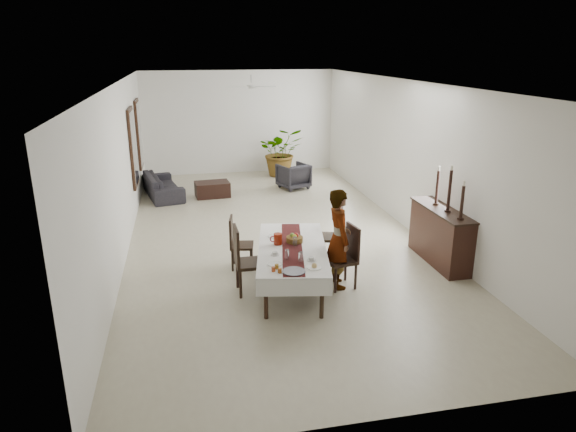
% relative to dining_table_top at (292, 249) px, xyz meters
% --- Properties ---
extents(floor, '(6.00, 12.00, 0.00)m').
position_rel_dining_table_top_xyz_m(floor, '(0.14, 2.61, -0.68)').
color(floor, '#C0B898').
rests_on(floor, ground).
extents(ceiling, '(6.00, 12.00, 0.02)m').
position_rel_dining_table_top_xyz_m(ceiling, '(0.14, 2.61, 2.52)').
color(ceiling, white).
rests_on(ceiling, wall_back).
extents(wall_back, '(6.00, 0.02, 3.20)m').
position_rel_dining_table_top_xyz_m(wall_back, '(0.14, 8.61, 0.92)').
color(wall_back, white).
rests_on(wall_back, floor).
extents(wall_front, '(6.00, 0.02, 3.20)m').
position_rel_dining_table_top_xyz_m(wall_front, '(0.14, -3.39, 0.92)').
color(wall_front, white).
rests_on(wall_front, floor).
extents(wall_left, '(0.02, 12.00, 3.20)m').
position_rel_dining_table_top_xyz_m(wall_left, '(-2.86, 2.61, 0.92)').
color(wall_left, white).
rests_on(wall_left, floor).
extents(wall_right, '(0.02, 12.00, 3.20)m').
position_rel_dining_table_top_xyz_m(wall_right, '(3.14, 2.61, 0.92)').
color(wall_right, white).
rests_on(wall_right, floor).
extents(dining_table_top, '(1.34, 2.38, 0.05)m').
position_rel_dining_table_top_xyz_m(dining_table_top, '(0.00, 0.00, 0.00)').
color(dining_table_top, black).
rests_on(dining_table_top, table_leg_fl).
extents(table_leg_fl, '(0.08, 0.08, 0.66)m').
position_rel_dining_table_top_xyz_m(table_leg_fl, '(-0.60, -0.97, -0.35)').
color(table_leg_fl, black).
rests_on(table_leg_fl, floor).
extents(table_leg_fr, '(0.08, 0.08, 0.66)m').
position_rel_dining_table_top_xyz_m(table_leg_fr, '(0.21, -1.13, -0.35)').
color(table_leg_fr, black).
rests_on(table_leg_fr, floor).
extents(table_leg_bl, '(0.08, 0.08, 0.66)m').
position_rel_dining_table_top_xyz_m(table_leg_bl, '(-0.21, 1.13, -0.35)').
color(table_leg_bl, black).
rests_on(table_leg_bl, floor).
extents(table_leg_br, '(0.08, 0.08, 0.66)m').
position_rel_dining_table_top_xyz_m(table_leg_br, '(0.60, 0.97, -0.35)').
color(table_leg_br, black).
rests_on(table_leg_br, floor).
extents(tablecloth_top, '(1.53, 2.58, 0.01)m').
position_rel_dining_table_top_xyz_m(tablecloth_top, '(0.00, 0.00, 0.03)').
color(tablecloth_top, white).
rests_on(tablecloth_top, dining_table_top).
extents(tablecloth_drape_left, '(0.46, 2.38, 0.28)m').
position_rel_dining_table_top_xyz_m(tablecloth_drape_left, '(-0.54, 0.10, -0.11)').
color(tablecloth_drape_left, white).
rests_on(tablecloth_drape_left, dining_table_top).
extents(tablecloth_drape_right, '(0.46, 2.38, 0.28)m').
position_rel_dining_table_top_xyz_m(tablecloth_drape_right, '(0.54, -0.10, -0.11)').
color(tablecloth_drape_right, white).
rests_on(tablecloth_drape_right, dining_table_top).
extents(tablecloth_drape_near, '(1.09, 0.21, 0.28)m').
position_rel_dining_table_top_xyz_m(tablecloth_drape_near, '(-0.22, -1.18, -0.11)').
color(tablecloth_drape_near, silver).
rests_on(tablecloth_drape_near, dining_table_top).
extents(tablecloth_drape_far, '(1.09, 0.21, 0.28)m').
position_rel_dining_table_top_xyz_m(tablecloth_drape_far, '(0.22, 1.18, -0.11)').
color(tablecloth_drape_far, white).
rests_on(tablecloth_drape_far, dining_table_top).
extents(table_runner, '(0.76, 2.36, 0.00)m').
position_rel_dining_table_top_xyz_m(table_runner, '(0.00, 0.00, 0.04)').
color(table_runner, '#541818').
rests_on(table_runner, tablecloth_top).
extents(red_pitcher, '(0.16, 0.16, 0.19)m').
position_rel_dining_table_top_xyz_m(red_pitcher, '(-0.20, 0.18, 0.13)').
color(red_pitcher, maroon).
rests_on(red_pitcher, tablecloth_top).
extents(pitcher_handle, '(0.11, 0.04, 0.11)m').
position_rel_dining_table_top_xyz_m(pitcher_handle, '(-0.28, 0.20, 0.13)').
color(pitcher_handle, maroon).
rests_on(pitcher_handle, red_pitcher).
extents(wine_glass_near, '(0.07, 0.07, 0.16)m').
position_rel_dining_table_top_xyz_m(wine_glass_near, '(-0.00, -0.62, 0.11)').
color(wine_glass_near, white).
rests_on(wine_glass_near, tablecloth_top).
extents(wine_glass_mid, '(0.07, 0.07, 0.16)m').
position_rel_dining_table_top_xyz_m(wine_glass_mid, '(-0.19, -0.49, 0.11)').
color(wine_glass_mid, white).
rests_on(wine_glass_mid, tablecloth_top).
extents(wine_glass_far, '(0.07, 0.07, 0.16)m').
position_rel_dining_table_top_xyz_m(wine_glass_far, '(0.05, 0.04, 0.11)').
color(wine_glass_far, silver).
rests_on(wine_glass_far, tablecloth_top).
extents(teacup_right, '(0.08, 0.08, 0.06)m').
position_rel_dining_table_top_xyz_m(teacup_right, '(0.17, -0.60, 0.06)').
color(teacup_right, silver).
rests_on(teacup_right, saucer_right).
extents(saucer_right, '(0.14, 0.14, 0.01)m').
position_rel_dining_table_top_xyz_m(saucer_right, '(0.17, -0.60, 0.04)').
color(saucer_right, silver).
rests_on(saucer_right, tablecloth_top).
extents(teacup_left, '(0.08, 0.08, 0.06)m').
position_rel_dining_table_top_xyz_m(teacup_left, '(-0.34, -0.27, 0.06)').
color(teacup_left, silver).
rests_on(teacup_left, saucer_left).
extents(saucer_left, '(0.14, 0.14, 0.01)m').
position_rel_dining_table_top_xyz_m(saucer_left, '(-0.34, -0.27, 0.04)').
color(saucer_left, silver).
rests_on(saucer_left, tablecloth_top).
extents(plate_near_right, '(0.22, 0.22, 0.01)m').
position_rel_dining_table_top_xyz_m(plate_near_right, '(0.15, -0.89, 0.04)').
color(plate_near_right, white).
rests_on(plate_near_right, tablecloth_top).
extents(bread_near_right, '(0.08, 0.08, 0.08)m').
position_rel_dining_table_top_xyz_m(bread_near_right, '(0.15, -0.89, 0.07)').
color(bread_near_right, tan).
rests_on(bread_near_right, plate_near_right).
extents(plate_near_left, '(0.22, 0.22, 0.01)m').
position_rel_dining_table_top_xyz_m(plate_near_left, '(-0.41, -0.64, 0.04)').
color(plate_near_left, silver).
rests_on(plate_near_left, tablecloth_top).
extents(plate_far_left, '(0.22, 0.22, 0.01)m').
position_rel_dining_table_top_xyz_m(plate_far_left, '(-0.20, 0.56, 0.04)').
color(plate_far_left, white).
rests_on(plate_far_left, tablecloth_top).
extents(serving_tray, '(0.34, 0.34, 0.02)m').
position_rel_dining_table_top_xyz_m(serving_tray, '(-0.18, -0.97, 0.04)').
color(serving_tray, '#414146').
rests_on(serving_tray, tablecloth_top).
extents(jam_jar_a, '(0.06, 0.06, 0.07)m').
position_rel_dining_table_top_xyz_m(jam_jar_a, '(-0.39, -0.96, 0.07)').
color(jam_jar_a, brown).
rests_on(jam_jar_a, tablecloth_top).
extents(jam_jar_b, '(0.06, 0.06, 0.07)m').
position_rel_dining_table_top_xyz_m(jam_jar_b, '(-0.47, -0.88, 0.07)').
color(jam_jar_b, '#993C16').
rests_on(jam_jar_b, tablecloth_top).
extents(jam_jar_c, '(0.06, 0.06, 0.07)m').
position_rel_dining_table_top_xyz_m(jam_jar_c, '(-0.41, -0.80, 0.07)').
color(jam_jar_c, '#885E13').
rests_on(jam_jar_c, tablecloth_top).
extents(fruit_basket, '(0.28, 0.28, 0.09)m').
position_rel_dining_table_top_xyz_m(fruit_basket, '(0.09, 0.22, 0.08)').
color(fruit_basket, brown).
rests_on(fruit_basket, tablecloth_top).
extents(fruit_red, '(0.08, 0.08, 0.08)m').
position_rel_dining_table_top_xyz_m(fruit_red, '(0.12, 0.23, 0.15)').
color(fruit_red, '#AA1611').
rests_on(fruit_red, fruit_basket).
extents(fruit_green, '(0.07, 0.07, 0.07)m').
position_rel_dining_table_top_xyz_m(fruit_green, '(0.06, 0.26, 0.15)').
color(fruit_green, olive).
rests_on(fruit_green, fruit_basket).
extents(fruit_yellow, '(0.08, 0.08, 0.08)m').
position_rel_dining_table_top_xyz_m(fruit_yellow, '(0.08, 0.18, 0.15)').
color(fruit_yellow, gold).
rests_on(fruit_yellow, fruit_basket).
extents(chair_right_near_seat, '(0.52, 0.52, 0.05)m').
position_rel_dining_table_top_xyz_m(chair_right_near_seat, '(0.80, -0.15, -0.21)').
color(chair_right_near_seat, black).
rests_on(chair_right_near_seat, chair_right_near_leg_fl).
extents(chair_right_near_leg_fl, '(0.05, 0.05, 0.45)m').
position_rel_dining_table_top_xyz_m(chair_right_near_leg_fl, '(1.01, -0.31, -0.46)').
color(chair_right_near_leg_fl, black).
rests_on(chair_right_near_leg_fl, floor).
extents(chair_right_near_leg_fr, '(0.05, 0.05, 0.45)m').
position_rel_dining_table_top_xyz_m(chair_right_near_leg_fr, '(0.96, 0.06, -0.46)').
color(chair_right_near_leg_fr, black).
rests_on(chair_right_near_leg_fr, floor).
extents(chair_right_near_leg_bl, '(0.05, 0.05, 0.45)m').
position_rel_dining_table_top_xyz_m(chair_right_near_leg_bl, '(0.65, -0.37, -0.46)').
color(chair_right_near_leg_bl, black).
rests_on(chair_right_near_leg_bl, floor).
extents(chair_right_near_leg_br, '(0.05, 0.05, 0.45)m').
position_rel_dining_table_top_xyz_m(chair_right_near_leg_br, '(0.59, -0.00, -0.46)').
color(chair_right_near_leg_br, black).
rests_on(chair_right_near_leg_br, floor).
extents(chair_right_near_back, '(0.11, 0.45, 0.57)m').
position_rel_dining_table_top_xyz_m(chair_right_near_back, '(1.00, -0.12, 0.10)').
color(chair_right_near_back, black).
rests_on(chair_right_near_back, chair_right_near_seat).
extents(chair_right_far_seat, '(0.57, 0.57, 0.05)m').
position_rel_dining_table_top_xyz_m(chair_right_far_seat, '(0.93, 0.95, -0.21)').
color(chair_right_far_seat, black).
rests_on(chair_right_far_seat, chair_right_far_leg_fl).
extents(chair_right_far_leg_fl, '(0.06, 0.06, 0.45)m').
position_rel_dining_table_top_xyz_m(chair_right_far_leg_fl, '(1.05, 0.71, -0.46)').
color(chair_right_far_leg_fl, black).
rests_on(chair_right_far_leg_fl, floor).
extents(chair_right_far_leg_fr, '(0.06, 0.06, 0.45)m').
position_rel_dining_table_top_xyz_m(chair_right_far_leg_fr, '(1.16, 1.06, -0.46)').
color(chair_right_far_leg_fr, black).
rests_on(chair_right_far_leg_fr, floor).
extents(chair_right_far_leg_bl, '(0.06, 0.06, 0.45)m').
position_rel_dining_table_top_xyz_m(chair_right_far_leg_bl, '(0.70, 0.83, -0.46)').
color(chair_right_far_leg_bl, black).
rests_on(chair_right_far_leg_bl, floor).
extents(chair_right_far_leg_br, '(0.06, 0.06, 0.45)m').
position_rel_dining_table_top_xyz_m(chair_right_far_leg_br, '(0.81, 1.18, -0.46)').
color(chair_right_far_leg_br, black).
rests_on(chair_right_far_leg_br, floor).
extents(chair_right_far_back, '(0.18, 0.44, 0.57)m').
position_rel_dining_table_top_xyz_m(chair_right_far_back, '(1.12, 0.88, 0.10)').
color(chair_right_far_back, black).
rests_on(chair_right_far_back, chair_right_far_seat).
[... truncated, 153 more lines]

